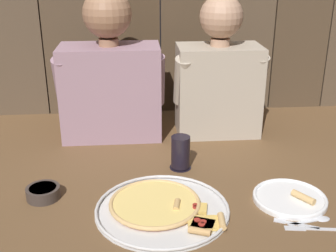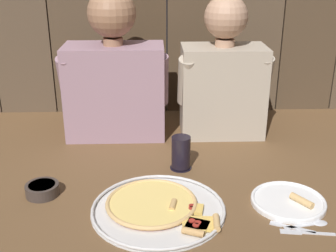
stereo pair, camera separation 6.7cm
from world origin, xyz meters
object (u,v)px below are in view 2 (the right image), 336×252
at_px(pizza_tray, 157,207).
at_px(diner_left, 114,71).
at_px(diner_right, 223,73).
at_px(drinking_glass, 181,153).
at_px(dipping_bowl, 42,189).
at_px(dinner_plate, 289,201).

distance_m(pizza_tray, diner_left, 0.69).
bearing_deg(diner_left, diner_right, -0.09).
height_order(diner_left, diner_right, diner_left).
relative_size(pizza_tray, diner_left, 0.67).
xyz_separation_m(pizza_tray, diner_right, (0.29, 0.61, 0.26)).
distance_m(drinking_glass, diner_left, 0.48).
bearing_deg(pizza_tray, dipping_bowl, 164.99).
xyz_separation_m(dinner_plate, diner_left, (-0.59, 0.59, 0.28)).
bearing_deg(drinking_glass, diner_left, 127.85).
distance_m(dipping_bowl, diner_right, 0.87).
height_order(pizza_tray, drinking_glass, drinking_glass).
height_order(drinking_glass, dipping_bowl, drinking_glass).
bearing_deg(dinner_plate, pizza_tray, -177.11).
bearing_deg(drinking_glass, dipping_bowl, -159.44).
relative_size(pizza_tray, diner_right, 0.70).
xyz_separation_m(pizza_tray, drinking_glass, (0.09, 0.28, 0.05)).
height_order(dinner_plate, diner_left, diner_left).
xyz_separation_m(drinking_glass, diner_right, (0.20, 0.33, 0.21)).
relative_size(drinking_glass, diner_left, 0.20).
relative_size(diner_left, diner_right, 1.04).
distance_m(pizza_tray, diner_right, 0.72).
distance_m(diner_left, diner_right, 0.46).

